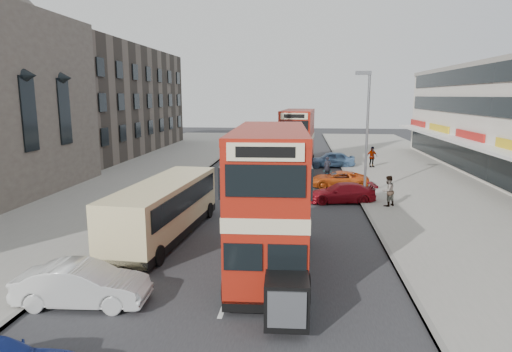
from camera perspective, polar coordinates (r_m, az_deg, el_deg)
The scene contains 18 objects.
ground at distance 12.89m, azimuth -5.70°, elevation -20.24°, with size 160.00×160.00×0.00m, color #28282B.
road_surface at distance 31.62m, azimuth 1.53°, elevation -1.54°, with size 12.00×90.00×0.01m, color #28282B.
pavement_right at distance 32.97m, azimuth 22.82°, elevation -1.74°, with size 12.00×90.00×0.15m, color gray.
pavement_left at distance 34.62m, azimuth -18.69°, elevation -0.92°, with size 12.00×90.00×0.15m, color gray.
kerb_left at distance 32.63m, azimuth -9.21°, elevation -1.17°, with size 0.20×90.00×0.16m, color gray.
kerb_right at distance 31.75m, azimuth 12.59°, elevation -1.61°, with size 0.20×90.00×0.16m, color gray.
brick_terrace at distance 54.57m, azimuth -20.87°, elevation 9.17°, with size 14.00×28.00×12.00m, color #66594C.
street_lamp at distance 29.20m, azimuth 14.23°, elevation 6.63°, with size 1.00×0.20×8.12m.
bus_main at distance 16.48m, azimuth 1.87°, elevation -2.96°, with size 2.91×9.51×5.22m.
bus_second at distance 39.02m, azimuth 5.48°, elevation 4.74°, with size 3.14×9.54×5.17m.
coach at distance 20.92m, azimuth -11.87°, elevation -3.99°, with size 3.02×9.33×2.43m.
car_left_front at distance 15.25m, azimuth -21.75°, elevation -13.04°, with size 1.44×4.14×1.36m, color silver.
car_right_a at distance 27.68m, azimuth 11.09°, elevation -2.18°, with size 1.71×4.21×1.22m, color maroon.
car_right_b at distance 32.21m, azimuth 10.74°, elevation -0.44°, with size 1.96×4.24×1.18m, color #DA5415.
car_right_c at distance 41.17m, azimuth 9.78°, elevation 2.15°, with size 1.74×4.33×1.48m, color #5E8DBD.
pedestrian_near at distance 26.80m, azimuth 16.89°, elevation -1.86°, with size 0.68×0.46×1.83m, color gray.
pedestrian_far at distance 41.12m, azimuth 14.91°, elevation 2.44°, with size 1.11×0.46×1.89m, color gray.
cyclist at distance 34.23m, azimuth 9.30°, elevation 0.33°, with size 0.69×1.81×1.94m.
Camera 1 is at (2.32, -10.84, 6.57)m, focal length 30.57 mm.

